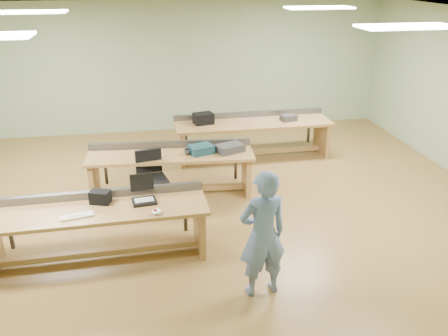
{
  "coord_description": "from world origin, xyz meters",
  "views": [
    {
      "loc": [
        -0.81,
        -7.05,
        3.65
      ],
      "look_at": [
        0.37,
        -0.6,
        0.86
      ],
      "focal_mm": 38.0,
      "sensor_mm": 36.0,
      "label": 1
    }
  ],
  "objects_px": {
    "task_chair": "(153,187)",
    "parts_bin_teal": "(201,149)",
    "mug": "(188,152)",
    "drinks_can": "(153,155)",
    "workbench_mid": "(171,164)",
    "parts_bin_grey": "(230,148)",
    "camera_bag": "(100,197)",
    "person": "(263,234)",
    "workbench_front": "(98,221)",
    "workbench_back": "(253,130)",
    "laptop_base": "(144,201)"
  },
  "relations": [
    {
      "from": "workbench_front",
      "to": "parts_bin_grey",
      "type": "xyz_separation_m",
      "value": [
        2.1,
        1.71,
        0.26
      ]
    },
    {
      "from": "person",
      "to": "task_chair",
      "type": "distance_m",
      "value": 2.79
    },
    {
      "from": "mug",
      "to": "parts_bin_teal",
      "type": "bearing_deg",
      "value": 5.45
    },
    {
      "from": "parts_bin_grey",
      "to": "task_chair",
      "type": "bearing_deg",
      "value": -165.69
    },
    {
      "from": "drinks_can",
      "to": "laptop_base",
      "type": "bearing_deg",
      "value": -96.51
    },
    {
      "from": "workbench_mid",
      "to": "camera_bag",
      "type": "bearing_deg",
      "value": -117.65
    },
    {
      "from": "parts_bin_grey",
      "to": "mug",
      "type": "height_order",
      "value": "parts_bin_grey"
    },
    {
      "from": "workbench_mid",
      "to": "workbench_back",
      "type": "distance_m",
      "value": 2.32
    },
    {
      "from": "parts_bin_grey",
      "to": "mug",
      "type": "xyz_separation_m",
      "value": [
        -0.72,
        -0.01,
        -0.02
      ]
    },
    {
      "from": "task_chair",
      "to": "parts_bin_teal",
      "type": "height_order",
      "value": "task_chair"
    },
    {
      "from": "mug",
      "to": "person",
      "type": "bearing_deg",
      "value": -78.77
    },
    {
      "from": "workbench_back",
      "to": "camera_bag",
      "type": "xyz_separation_m",
      "value": [
        -2.84,
        -3.15,
        0.27
      ]
    },
    {
      "from": "task_chair",
      "to": "mug",
      "type": "distance_m",
      "value": 0.84
    },
    {
      "from": "parts_bin_teal",
      "to": "mug",
      "type": "bearing_deg",
      "value": -174.55
    },
    {
      "from": "workbench_mid",
      "to": "mug",
      "type": "height_order",
      "value": "workbench_mid"
    },
    {
      "from": "mug",
      "to": "camera_bag",
      "type": "bearing_deg",
      "value": -130.46
    },
    {
      "from": "laptop_base",
      "to": "task_chair",
      "type": "xyz_separation_m",
      "value": [
        0.14,
        1.31,
        -0.42
      ]
    },
    {
      "from": "parts_bin_teal",
      "to": "mug",
      "type": "xyz_separation_m",
      "value": [
        -0.23,
        -0.02,
        -0.02
      ]
    },
    {
      "from": "camera_bag",
      "to": "workbench_back",
      "type": "bearing_deg",
      "value": 67.08
    },
    {
      "from": "workbench_back",
      "to": "laptop_base",
      "type": "bearing_deg",
      "value": -125.51
    },
    {
      "from": "task_chair",
      "to": "parts_bin_teal",
      "type": "distance_m",
      "value": 1.04
    },
    {
      "from": "task_chair",
      "to": "drinks_can",
      "type": "xyz_separation_m",
      "value": [
        0.04,
        0.27,
        0.46
      ]
    },
    {
      "from": "workbench_back",
      "to": "parts_bin_teal",
      "type": "relative_size",
      "value": 8.2
    },
    {
      "from": "person",
      "to": "parts_bin_teal",
      "type": "relative_size",
      "value": 4.12
    },
    {
      "from": "workbench_mid",
      "to": "workbench_back",
      "type": "height_order",
      "value": "same"
    },
    {
      "from": "workbench_back",
      "to": "mug",
      "type": "height_order",
      "value": "workbench_back"
    },
    {
      "from": "person",
      "to": "parts_bin_grey",
      "type": "distance_m",
      "value": 2.83
    },
    {
      "from": "workbench_mid",
      "to": "person",
      "type": "bearing_deg",
      "value": -69.3
    },
    {
      "from": "workbench_mid",
      "to": "task_chair",
      "type": "height_order",
      "value": "task_chair"
    },
    {
      "from": "workbench_mid",
      "to": "parts_bin_grey",
      "type": "height_order",
      "value": "parts_bin_grey"
    },
    {
      "from": "workbench_front",
      "to": "workbench_mid",
      "type": "xyz_separation_m",
      "value": [
        1.1,
        1.81,
        -0.0
      ]
    },
    {
      "from": "drinks_can",
      "to": "parts_bin_teal",
      "type": "bearing_deg",
      "value": 6.09
    },
    {
      "from": "person",
      "to": "task_chair",
      "type": "bearing_deg",
      "value": -73.06
    },
    {
      "from": "laptop_base",
      "to": "drinks_can",
      "type": "xyz_separation_m",
      "value": [
        0.18,
        1.59,
        0.04
      ]
    },
    {
      "from": "camera_bag",
      "to": "mug",
      "type": "relative_size",
      "value": 2.19
    },
    {
      "from": "parts_bin_teal",
      "to": "workbench_front",
      "type": "bearing_deg",
      "value": -132.94
    },
    {
      "from": "workbench_mid",
      "to": "parts_bin_teal",
      "type": "bearing_deg",
      "value": -4.35
    },
    {
      "from": "drinks_can",
      "to": "task_chair",
      "type": "bearing_deg",
      "value": -98.22
    },
    {
      "from": "workbench_front",
      "to": "camera_bag",
      "type": "xyz_separation_m",
      "value": [
        0.05,
        0.14,
        0.28
      ]
    },
    {
      "from": "laptop_base",
      "to": "mug",
      "type": "height_order",
      "value": "mug"
    },
    {
      "from": "camera_bag",
      "to": "workbench_mid",
      "type": "bearing_deg",
      "value": 76.92
    },
    {
      "from": "parts_bin_teal",
      "to": "drinks_can",
      "type": "height_order",
      "value": "parts_bin_teal"
    },
    {
      "from": "laptop_base",
      "to": "task_chair",
      "type": "relative_size",
      "value": 0.33
    },
    {
      "from": "workbench_front",
      "to": "drinks_can",
      "type": "bearing_deg",
      "value": 62.84
    },
    {
      "from": "mug",
      "to": "workbench_front",
      "type": "bearing_deg",
      "value": -128.96
    },
    {
      "from": "workbench_back",
      "to": "parts_bin_teal",
      "type": "distance_m",
      "value": 2.03
    },
    {
      "from": "drinks_can",
      "to": "person",
      "type": "bearing_deg",
      "value": -67.41
    },
    {
      "from": "parts_bin_grey",
      "to": "drinks_can",
      "type": "xyz_separation_m",
      "value": [
        -1.31,
        -0.07,
        -0.01
      ]
    },
    {
      "from": "person",
      "to": "laptop_base",
      "type": "xyz_separation_m",
      "value": [
        -1.33,
        1.17,
        -0.03
      ]
    },
    {
      "from": "laptop_base",
      "to": "parts_bin_teal",
      "type": "height_order",
      "value": "parts_bin_teal"
    }
  ]
}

